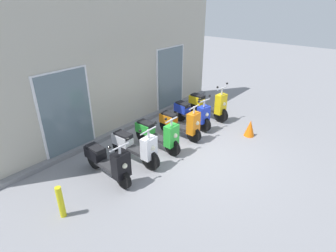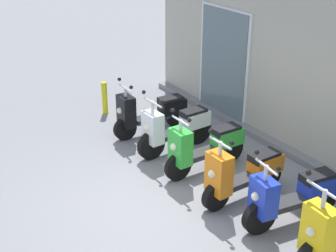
{
  "view_description": "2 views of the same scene",
  "coord_description": "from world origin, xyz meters",
  "px_view_note": "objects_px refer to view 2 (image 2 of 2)",
  "views": [
    {
      "loc": [
        -5.45,
        -3.36,
        3.96
      ],
      "look_at": [
        -0.32,
        0.89,
        0.72
      ],
      "focal_mm": 29.14,
      "sensor_mm": 36.0,
      "label": 1
    },
    {
      "loc": [
        5.05,
        -3.28,
        4.14
      ],
      "look_at": [
        -0.77,
        0.56,
        0.88
      ],
      "focal_mm": 51.16,
      "sensor_mm": 36.0,
      "label": 2
    }
  ],
  "objects_px": {
    "scooter_black": "(150,112)",
    "scooter_white": "(175,128)",
    "scooter_orange": "(242,173)",
    "scooter_blue": "(292,196)",
    "scooter_green": "(205,146)",
    "curb_bollard": "(105,98)"
  },
  "relations": [
    {
      "from": "scooter_black",
      "to": "scooter_white",
      "type": "bearing_deg",
      "value": -0.21
    },
    {
      "from": "scooter_orange",
      "to": "scooter_blue",
      "type": "distance_m",
      "value": 0.86
    },
    {
      "from": "scooter_green",
      "to": "scooter_blue",
      "type": "distance_m",
      "value": 1.83
    },
    {
      "from": "scooter_blue",
      "to": "scooter_black",
      "type": "bearing_deg",
      "value": -177.94
    },
    {
      "from": "scooter_black",
      "to": "scooter_white",
      "type": "xyz_separation_m",
      "value": [
        0.87,
        -0.0,
        0.01
      ]
    },
    {
      "from": "curb_bollard",
      "to": "scooter_green",
      "type": "bearing_deg",
      "value": 5.21
    },
    {
      "from": "scooter_orange",
      "to": "curb_bollard",
      "type": "xyz_separation_m",
      "value": [
        -4.12,
        -0.24,
        -0.1
      ]
    },
    {
      "from": "scooter_white",
      "to": "scooter_blue",
      "type": "bearing_deg",
      "value": 2.8
    },
    {
      "from": "scooter_green",
      "to": "curb_bollard",
      "type": "bearing_deg",
      "value": -174.79
    },
    {
      "from": "scooter_white",
      "to": "scooter_orange",
      "type": "relative_size",
      "value": 1.05
    },
    {
      "from": "scooter_black",
      "to": "scooter_orange",
      "type": "relative_size",
      "value": 1.06
    },
    {
      "from": "scooter_black",
      "to": "scooter_blue",
      "type": "distance_m",
      "value": 3.58
    },
    {
      "from": "scooter_green",
      "to": "scooter_blue",
      "type": "bearing_deg",
      "value": 4.09
    },
    {
      "from": "curb_bollard",
      "to": "scooter_orange",
      "type": "bearing_deg",
      "value": 3.36
    },
    {
      "from": "scooter_black",
      "to": "scooter_orange",
      "type": "distance_m",
      "value": 2.73
    },
    {
      "from": "scooter_green",
      "to": "scooter_black",
      "type": "bearing_deg",
      "value": 179.93
    },
    {
      "from": "scooter_blue",
      "to": "curb_bollard",
      "type": "height_order",
      "value": "scooter_blue"
    },
    {
      "from": "scooter_black",
      "to": "scooter_orange",
      "type": "height_order",
      "value": "scooter_orange"
    },
    {
      "from": "scooter_white",
      "to": "scooter_black",
      "type": "bearing_deg",
      "value": 179.79
    },
    {
      "from": "scooter_blue",
      "to": "curb_bollard",
      "type": "distance_m",
      "value": 4.98
    },
    {
      "from": "scooter_orange",
      "to": "curb_bollard",
      "type": "bearing_deg",
      "value": -176.64
    },
    {
      "from": "scooter_orange",
      "to": "curb_bollard",
      "type": "height_order",
      "value": "scooter_orange"
    }
  ]
}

